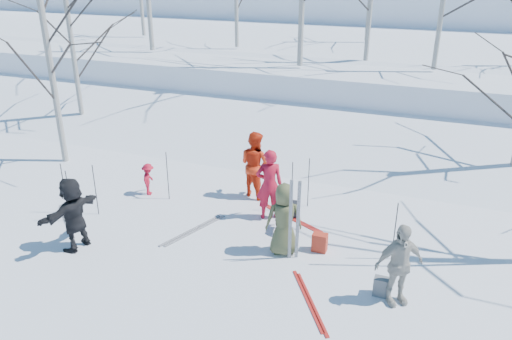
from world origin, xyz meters
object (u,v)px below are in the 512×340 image
at_px(skier_redor_behind, 255,164).
at_px(skier_red_seated, 149,179).
at_px(skier_olive_center, 284,219).
at_px(backpack_grey, 381,287).
at_px(skier_red_north, 269,184).
at_px(dog, 281,221).
at_px(skier_grey_west, 73,214).
at_px(skier_cream_east, 399,265).
at_px(backpack_red, 320,242).
at_px(backpack_dark, 291,209).

relative_size(skier_redor_behind, skier_red_seated, 2.04).
bearing_deg(skier_olive_center, backpack_grey, 136.95).
height_order(skier_red_north, dog, skier_red_north).
relative_size(skier_olive_center, skier_redor_behind, 0.90).
distance_m(skier_red_seated, skier_grey_west, 2.94).
height_order(skier_red_north, skier_red_seated, skier_red_north).
bearing_deg(skier_cream_east, skier_red_north, 110.15).
relative_size(skier_cream_east, skier_grey_west, 0.97).
xyz_separation_m(skier_red_seated, backpack_red, (5.04, -1.11, -0.23)).
bearing_deg(backpack_grey, backpack_red, 143.59).
xyz_separation_m(dog, backpack_dark, (0.01, 0.79, -0.06)).
bearing_deg(skier_red_seated, dog, -116.73).
xyz_separation_m(skier_red_seated, skier_cream_east, (6.80, -2.31, 0.37)).
relative_size(skier_cream_east, backpack_dark, 4.08).
bearing_deg(skier_cream_east, dog, 113.06).
relative_size(skier_red_seated, dog, 1.47).
bearing_deg(backpack_red, skier_olive_center, -154.91).
bearing_deg(backpack_grey, dog, 147.79).
height_order(skier_grey_west, dog, skier_grey_west).
height_order(backpack_red, backpack_dark, backpack_red).
xyz_separation_m(skier_redor_behind, skier_grey_west, (-2.70, -3.91, -0.06)).
xyz_separation_m(skier_grey_west, backpack_dark, (3.99, 3.11, -0.64)).
distance_m(skier_red_north, backpack_grey, 3.81).
bearing_deg(backpack_red, skier_redor_behind, 138.15).
relative_size(skier_redor_behind, skier_grey_west, 1.08).
relative_size(backpack_red, backpack_dark, 1.05).
distance_m(skier_grey_west, dog, 4.65).
height_order(dog, backpack_red, dog).
bearing_deg(backpack_grey, skier_cream_east, -21.84).
xyz_separation_m(skier_redor_behind, backpack_grey, (3.84, -3.20, -0.71)).
bearing_deg(backpack_dark, backpack_red, -50.90).
xyz_separation_m(skier_red_seated, backpack_dark, (3.99, 0.20, -0.24)).
bearing_deg(backpack_dark, skier_cream_east, -41.71).
height_order(skier_red_seated, skier_cream_east, skier_cream_east).
bearing_deg(backpack_red, skier_red_seated, 167.64).
height_order(dog, backpack_dark, dog).
height_order(skier_redor_behind, backpack_red, skier_redor_behind).
height_order(skier_cream_east, skier_grey_west, skier_grey_west).
bearing_deg(skier_grey_west, backpack_grey, 104.86).
bearing_deg(backpack_red, skier_cream_east, -34.48).
bearing_deg(dog, skier_cream_east, 127.00).
relative_size(skier_redor_behind, backpack_red, 4.31).
bearing_deg(skier_red_north, dog, 104.39).
xyz_separation_m(skier_red_seated, backpack_grey, (6.54, -2.21, -0.25)).
relative_size(skier_red_seated, skier_cream_east, 0.54).
distance_m(skier_cream_east, backpack_dark, 3.82).
relative_size(skier_red_north, backpack_dark, 4.48).
xyz_separation_m(skier_olive_center, backpack_grey, (2.22, -0.76, -0.62)).
xyz_separation_m(skier_redor_behind, backpack_red, (2.35, -2.10, -0.69)).
bearing_deg(backpack_grey, skier_red_north, 144.84).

